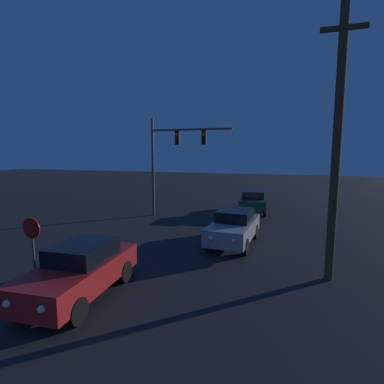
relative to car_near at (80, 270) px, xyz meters
name	(u,v)px	position (x,y,z in m)	size (l,w,h in m)	color
car_near	(80,270)	(0.00, 0.00, 0.00)	(1.98, 4.33, 1.60)	#B21E1E
car_mid	(234,227)	(3.47, 6.53, 0.00)	(2.00, 4.34, 1.60)	#99999E
car_far	(253,201)	(3.53, 14.30, 0.00)	(2.00, 4.34, 1.60)	#1E4728
traffic_signal_mast	(172,151)	(-1.50, 11.27, 3.51)	(5.41, 0.30, 6.49)	#4C4C51
stop_sign	(32,237)	(-2.37, 0.60, 0.65)	(0.71, 0.07, 2.12)	#4C4C51
utility_pole	(337,142)	(7.22, 3.56, 3.78)	(1.36, 0.28, 8.95)	#4C3823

